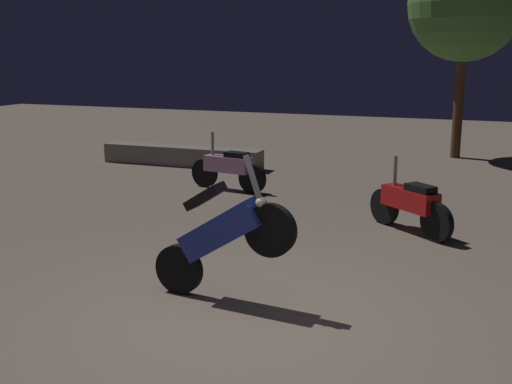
{
  "coord_description": "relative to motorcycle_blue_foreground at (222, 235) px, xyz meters",
  "views": [
    {
      "loc": [
        2.28,
        -5.59,
        2.67
      ],
      "look_at": [
        -0.34,
        1.31,
        1.0
      ],
      "focal_mm": 44.46,
      "sensor_mm": 36.0,
      "label": 1
    }
  ],
  "objects": [
    {
      "name": "motorcycle_red_parked_right",
      "position": [
        1.53,
        3.39,
        -0.31
      ],
      "size": [
        1.35,
        1.13,
        1.11
      ],
      "rotation": [
        0.0,
        0.0,
        2.46
      ],
      "color": "black",
      "rests_on": "ground_plane"
    },
    {
      "name": "motorcycle_blue_foreground",
      "position": [
        0.0,
        0.0,
        0.0
      ],
      "size": [
        1.66,
        0.36,
        1.63
      ],
      "rotation": [
        0.0,
        0.0,
        -0.07
      ],
      "color": "black",
      "rests_on": "ground_plane"
    },
    {
      "name": "tree_left_bg",
      "position": [
        1.72,
        10.63,
        2.97
      ],
      "size": [
        2.75,
        2.75,
        5.1
      ],
      "color": "#4C331E",
      "rests_on": "ground_plane"
    },
    {
      "name": "planter_wall_low",
      "position": [
        -4.19,
        7.16,
        -0.52
      ],
      "size": [
        3.92,
        0.5,
        0.45
      ],
      "color": "gray",
      "rests_on": "ground_plane"
    },
    {
      "name": "motorcycle_pink_parked_left",
      "position": [
        -2.13,
        5.11,
        -0.31
      ],
      "size": [
        1.65,
        0.46,
        1.11
      ],
      "rotation": [
        0.0,
        0.0,
        2.97
      ],
      "color": "black",
      "rests_on": "ground_plane"
    },
    {
      "name": "ground_plane",
      "position": [
        0.34,
        -0.31,
        -0.74
      ],
      "size": [
        40.0,
        40.0,
        0.0
      ],
      "primitive_type": "plane",
      "color": "#756656"
    }
  ]
}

